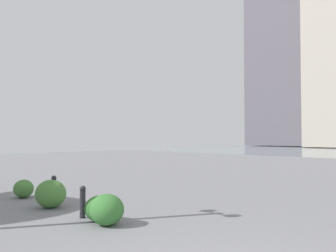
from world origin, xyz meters
The scene contains 7 objects.
building_highrise centered at (34.74, -67.31, 16.94)m, with size 13.24×13.21×35.95m.
bollard_near centered at (4.81, -0.88, 0.36)m, with size 0.13×0.13×0.68m.
bollard_mid centered at (6.62, -1.09, 0.39)m, with size 0.13×0.13×0.74m.
shrub_low centered at (6.30, -0.86, 0.34)m, with size 0.80×0.72×0.68m.
shrub_round centered at (3.93, -0.91, 0.31)m, with size 0.72×0.65×0.61m.
shrub_wide centered at (4.31, -0.97, 0.26)m, with size 0.61×0.55×0.52m.
shrub_tall centered at (8.17, -0.93, 0.26)m, with size 0.60×0.54×0.51m.
Camera 1 is at (-1.85, 2.91, 1.72)m, focal length 37.25 mm.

